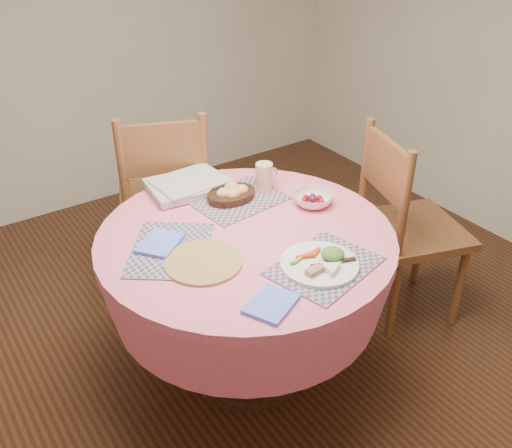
% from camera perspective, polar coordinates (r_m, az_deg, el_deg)
% --- Properties ---
extents(ground, '(4.00, 4.00, 0.00)m').
position_cam_1_polar(ground, '(2.82, -0.86, -13.96)').
color(ground, '#331C0F').
rests_on(ground, ground).
extents(dining_table, '(1.24, 1.24, 0.75)m').
position_cam_1_polar(dining_table, '(2.46, -0.96, -4.82)').
color(dining_table, pink).
rests_on(dining_table, ground).
extents(chair_right, '(0.58, 0.59, 1.03)m').
position_cam_1_polar(chair_right, '(2.93, 14.67, 0.07)').
color(chair_right, brown).
rests_on(chair_right, ground).
extents(chair_back, '(0.63, 0.61, 1.05)m').
position_cam_1_polar(chair_back, '(3.09, -9.03, 2.75)').
color(chair_back, brown).
rests_on(chair_back, ground).
extents(placemat_front, '(0.46, 0.39, 0.01)m').
position_cam_1_polar(placemat_front, '(2.17, 6.87, -4.21)').
color(placemat_front, '#125E66').
rests_on(placemat_front, dining_table).
extents(placemat_left, '(0.48, 0.50, 0.01)m').
position_cam_1_polar(placemat_left, '(2.27, -8.56, -2.53)').
color(placemat_left, '#125E66').
rests_on(placemat_left, dining_table).
extents(placemat_back, '(0.43, 0.34, 0.01)m').
position_cam_1_polar(placemat_back, '(2.60, -1.77, 2.47)').
color(placemat_back, '#125E66').
rests_on(placemat_back, dining_table).
extents(wicker_trivet, '(0.30, 0.30, 0.01)m').
position_cam_1_polar(wicker_trivet, '(2.18, -5.29, -3.82)').
color(wicker_trivet, brown).
rests_on(wicker_trivet, dining_table).
extents(napkin_near, '(0.22, 0.20, 0.01)m').
position_cam_1_polar(napkin_near, '(1.97, 1.54, -7.98)').
color(napkin_near, '#5D7BF0').
rests_on(napkin_near, dining_table).
extents(napkin_far, '(0.23, 0.22, 0.01)m').
position_cam_1_polar(napkin_far, '(2.30, -9.57, -1.90)').
color(napkin_far, '#5D7BF0').
rests_on(napkin_far, placemat_left).
extents(dinner_plate, '(0.30, 0.30, 0.05)m').
position_cam_1_polar(dinner_plate, '(2.16, 6.60, -3.83)').
color(dinner_plate, white).
rests_on(dinner_plate, placemat_front).
extents(bread_bowl, '(0.23, 0.23, 0.08)m').
position_cam_1_polar(bread_bowl, '(2.58, -2.45, 3.11)').
color(bread_bowl, black).
rests_on(bread_bowl, placemat_back).
extents(latte_mug, '(0.12, 0.08, 0.13)m').
position_cam_1_polar(latte_mug, '(2.65, 0.86, 4.79)').
color(latte_mug, beige).
rests_on(latte_mug, placemat_back).
extents(fruit_bowl, '(0.18, 0.18, 0.06)m').
position_cam_1_polar(fruit_bowl, '(2.56, 5.69, 2.47)').
color(fruit_bowl, white).
rests_on(fruit_bowl, dining_table).
extents(newspaper_stack, '(0.37, 0.31, 0.04)m').
position_cam_1_polar(newspaper_stack, '(2.69, -6.95, 3.89)').
color(newspaper_stack, silver).
rests_on(newspaper_stack, dining_table).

